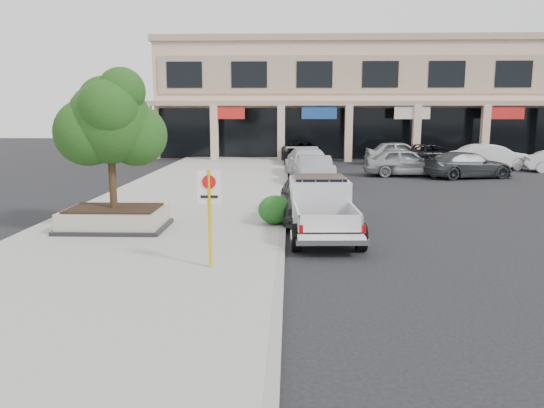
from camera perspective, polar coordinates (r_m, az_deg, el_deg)
The scene contains 18 objects.
ground at distance 13.34m, azimuth 7.64°, elevation -6.52°, with size 120.00×120.00×0.00m, color black.
sidewalk at distance 19.54m, azimuth -10.41°, elevation -1.06°, with size 8.00×52.00×0.15m, color gray.
curb at distance 19.09m, azimuth 1.25°, elevation -1.16°, with size 0.20×52.00×0.15m, color gray.
strip_mall at distance 47.59m, azimuth 13.51°, elevation 10.93°, with size 40.55×12.43×9.50m.
planter at distance 17.15m, azimuth -16.57°, elevation -1.50°, with size 3.20×2.20×0.68m.
planter_tree at distance 16.93m, azimuth -16.47°, elevation 8.39°, with size 2.90×2.55×4.00m.
no_parking_sign at distance 12.29m, azimuth -6.73°, elevation -0.10°, with size 0.55×0.09×2.30m.
hedge at distance 17.08m, azimuth 0.34°, elevation -0.63°, with size 1.10×0.99×0.94m, color #134415.
pickup_truck at distance 16.14m, azimuth 5.40°, elevation -0.44°, with size 2.02×5.45×1.71m, color silver, non-canonical shape.
curb_car_a at distance 18.49m, azimuth 3.93°, elevation 0.78°, with size 1.92×4.78×1.63m, color #2C2E31.
curb_car_b at distance 26.63m, azimuth 4.63°, elevation 3.50°, with size 1.61×4.63×1.52m, color gray.
curb_car_c at distance 30.09m, azimuth 3.97°, elevation 4.39°, with size 2.32×5.71×1.66m, color silver.
curb_car_d at distance 37.53m, azimuth 3.21°, elevation 5.48°, with size 2.68×5.81×1.62m, color black.
lot_car_a at distance 31.84m, azimuth 14.12°, elevation 4.38°, with size 1.91×4.75×1.62m, color #979A9E.
lot_car_b at distance 36.97m, azimuth 22.46°, elevation 4.69°, with size 1.73×4.96×1.63m, color silver.
lot_car_c at distance 32.01m, azimuth 20.32°, elevation 3.96°, with size 2.06×5.06×1.47m, color #2E3133.
lot_car_d at distance 38.54m, azimuth 16.71°, elevation 5.12°, with size 2.51×5.44×1.51m, color black.
lot_car_e at distance 38.58m, azimuth 13.60°, elevation 5.37°, with size 1.96×4.86×1.66m, color #ADB1B5.
Camera 1 is at (-1.33, -12.72, 3.78)m, focal length 35.00 mm.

